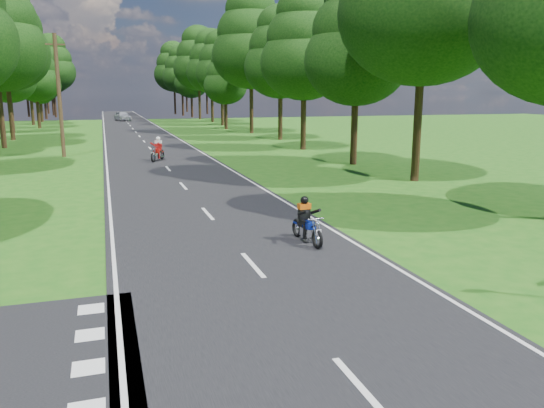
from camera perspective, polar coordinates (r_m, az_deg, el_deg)
name	(u,v)px	position (r m, az deg, el deg)	size (l,w,h in m)	color
ground	(278,294)	(11.52, 0.61, -9.65)	(160.00, 160.00, 0.00)	#1C5613
main_road	(136,132)	(60.42, -14.44, 7.50)	(7.00, 140.00, 0.02)	black
road_markings	(136,133)	(58.55, -14.46, 7.38)	(7.40, 140.00, 0.01)	silver
treeline	(139,60)	(70.52, -14.09, 14.80)	(40.00, 115.35, 14.78)	black
telegraph_pole	(59,95)	(38.27, -21.92, 10.80)	(1.20, 0.26, 8.00)	#382616
rider_near_blue	(307,220)	(15.10, 3.78, -1.72)	(0.53, 1.59, 1.33)	navy
rider_far_red	(157,149)	(34.29, -12.23, 5.83)	(0.61, 1.82, 1.52)	#A9120D
distant_car	(122,116)	(85.55, -15.79, 9.10)	(1.72, 4.28, 1.46)	silver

